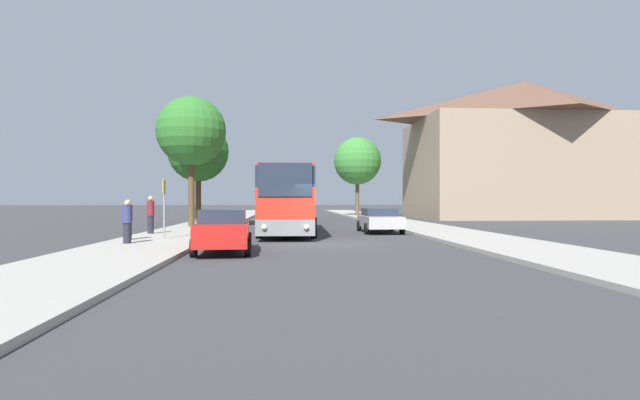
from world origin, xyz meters
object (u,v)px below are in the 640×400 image
Objects in this scene: bus_stop_sign at (164,201)px; tree_left_far at (191,132)px; pedestrian_waiting_far at (151,214)px; bus_front at (288,200)px; tree_right_near at (357,161)px; pedestrian_waiting_near at (127,222)px; parked_car_right_near at (379,220)px; parked_car_left_curb at (223,230)px; pedestrian_walking_back at (128,220)px; tree_left_near at (198,152)px; bus_middle at (287,200)px.

bus_stop_sign is 10.85m from tree_left_far.
tree_left_far reaches higher than pedestrian_waiting_far.
tree_right_near reaches higher than bus_front.
bus_front reaches higher than pedestrian_waiting_near.
tree_left_far reaches higher than bus_front.
bus_stop_sign is at bearing -37.66° from pedestrian_waiting_far.
parked_car_right_near is (5.12, 0.28, -1.11)m from bus_front.
tree_left_far reaches higher than pedestrian_waiting_near.
pedestrian_waiting_far reaches higher than pedestrian_waiting_near.
parked_car_left_curb is 2.58× the size of pedestrian_waiting_near.
pedestrian_waiting_near is at bearing 111.39° from pedestrian_walking_back.
bus_stop_sign is at bearing -135.44° from bus_front.
pedestrian_walking_back is 11.80m from tree_left_far.
tree_left_near reaches higher than parked_car_right_near.
bus_front is 8.93m from pedestrian_walking_back.
tree_right_near is at bearing 118.26° from pedestrian_waiting_near.
parked_car_right_near is at bearing 4.61° from bus_front.
parked_car_left_curb is 0.51× the size of tree_right_near.
pedestrian_walking_back is (-0.50, 1.74, 0.02)m from pedestrian_waiting_near.
pedestrian_walking_back is (-6.80, -20.15, -0.81)m from bus_middle.
bus_middle is 1.28× the size of tree_right_near.
bus_stop_sign is (-3.13, 4.76, 0.98)m from parked_car_left_curb.
bus_middle is 4.07× the size of bus_stop_sign.
parked_car_right_near is 13.33m from pedestrian_walking_back.
pedestrian_waiting_far is at bearing 116.49° from parked_car_left_curb.
tree_right_near reaches higher than tree_left_far.
tree_left_far is at bearing 111.84° from pedestrian_waiting_far.
pedestrian_walking_back is 0.20× the size of tree_right_near.
tree_left_far is at bearing -120.96° from bus_middle.
bus_front is 7.20× the size of pedestrian_waiting_near.
parked_car_right_near is 13.24m from tree_left_far.
bus_middle reaches higher than pedestrian_waiting_near.
bus_middle reaches higher than parked_car_right_near.
pedestrian_waiting_far is at bearing -96.51° from tree_left_far.
tree_right_near reaches higher than parked_car_left_curb.
pedestrian_waiting_near is 35.92m from tree_right_near.
bus_stop_sign is 2.69m from pedestrian_waiting_near.
tree_right_near reaches higher than bus_middle.
tree_right_near is (13.81, 32.79, 4.95)m from pedestrian_waiting_near.
bus_middle is at bearing 91.34° from bus_front.
tree_left_near reaches higher than bus_stop_sign.
pedestrian_waiting_far is 0.25× the size of tree_left_near.
pedestrian_waiting_near reaches higher than parked_car_left_curb.
bus_front reaches higher than parked_car_left_curb.
pedestrian_waiting_near is at bearing 146.26° from parked_car_left_curb.
bus_front is 10.16m from parked_car_left_curb.
tree_left_far is at bearing -88.34° from pedestrian_walking_back.
pedestrian_waiting_near is 0.20× the size of tree_left_far.
pedestrian_waiting_near is at bearing -89.45° from tree_left_near.
bus_middle is 1.29× the size of tree_left_far.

